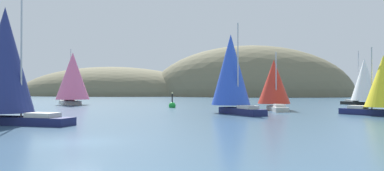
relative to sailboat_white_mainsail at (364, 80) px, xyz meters
name	(u,v)px	position (x,y,z in m)	size (l,w,h in m)	color
ground_plane	(77,142)	(-27.84, -52.09, -4.42)	(360.00, 360.00, 0.00)	#385670
headland_center	(249,96)	(-22.84, 82.91, -4.42)	(82.50, 44.00, 41.11)	#6B664C
headland_left	(109,96)	(-82.84, 82.91, -4.42)	(84.06, 44.00, 25.10)	#6B664C
sailboat_white_mainsail	(364,80)	(0.00, 0.00, 0.00)	(6.23, 8.38, 9.84)	black
sailboat_blue_spinnaker	(231,72)	(-21.50, -25.95, 0.56)	(7.50, 8.90, 10.59)	#191E4C
sailboat_yellow_sail	(382,83)	(-5.19, -27.57, -0.92)	(6.83, 6.61, 7.53)	#191E4C
sailboat_scarlet_sail	(274,83)	(-16.22, -18.12, -0.71)	(5.07, 8.04, 7.92)	#B7B2A8
sailboat_navy_sail	(6,63)	(-38.68, -43.34, 0.63)	(8.82, 5.15, 10.95)	#191E4C
sailboat_pink_spinnaker	(73,77)	(-51.66, -7.92, 0.60)	(9.44, 10.18, 10.34)	#B7B2A8
channel_buoy	(172,105)	(-31.64, -13.94, -4.05)	(1.10, 1.10, 2.64)	green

